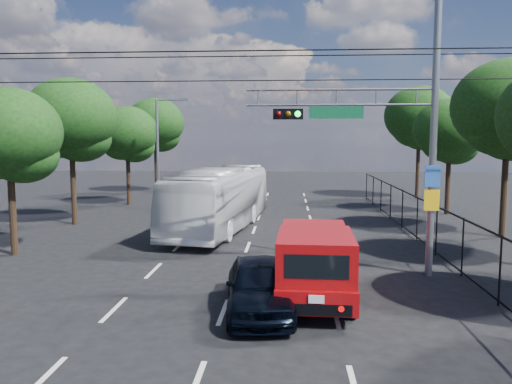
# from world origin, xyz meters

# --- Properties ---
(lane_markings) EXTENTS (6.12, 38.00, 0.01)m
(lane_markings) POSITION_xyz_m (-0.00, 14.00, 0.01)
(lane_markings) COLOR beige
(lane_markings) RESTS_ON ground
(signal_mast) EXTENTS (6.43, 0.39, 9.50)m
(signal_mast) POSITION_xyz_m (5.28, 7.99, 5.24)
(signal_mast) COLOR slate
(signal_mast) RESTS_ON ground
(streetlight_left) EXTENTS (2.09, 0.22, 7.08)m
(streetlight_left) POSITION_xyz_m (-6.33, 22.00, 3.94)
(streetlight_left) COLOR slate
(streetlight_left) RESTS_ON ground
(utility_wires) EXTENTS (22.00, 5.04, 0.74)m
(utility_wires) POSITION_xyz_m (0.00, 8.83, 7.23)
(utility_wires) COLOR black
(utility_wires) RESTS_ON ground
(fence_right) EXTENTS (0.06, 34.03, 2.00)m
(fence_right) POSITION_xyz_m (7.60, 12.17, 1.03)
(fence_right) COLOR black
(fence_right) RESTS_ON ground
(tree_right_c) EXTENTS (5.10, 5.10, 8.29)m
(tree_right_c) POSITION_xyz_m (11.82, 15.02, 5.73)
(tree_right_c) COLOR black
(tree_right_c) RESTS_ON ground
(tree_right_d) EXTENTS (4.32, 4.32, 7.02)m
(tree_right_d) POSITION_xyz_m (11.42, 22.02, 4.85)
(tree_right_d) COLOR black
(tree_right_d) RESTS_ON ground
(tree_right_e) EXTENTS (5.28, 5.28, 8.58)m
(tree_right_e) POSITION_xyz_m (11.62, 30.02, 5.94)
(tree_right_e) COLOR black
(tree_right_e) RESTS_ON ground
(tree_left_b) EXTENTS (4.08, 4.08, 6.63)m
(tree_left_b) POSITION_xyz_m (-9.18, 10.02, 4.58)
(tree_left_b) COLOR black
(tree_left_b) RESTS_ON ground
(tree_left_c) EXTENTS (4.80, 4.80, 7.80)m
(tree_left_c) POSITION_xyz_m (-9.78, 17.02, 5.40)
(tree_left_c) COLOR black
(tree_left_c) RESTS_ON ground
(tree_left_d) EXTENTS (4.20, 4.20, 6.83)m
(tree_left_d) POSITION_xyz_m (-9.38, 25.02, 4.72)
(tree_left_d) COLOR black
(tree_left_d) RESTS_ON ground
(tree_left_e) EXTENTS (4.92, 4.92, 7.99)m
(tree_left_e) POSITION_xyz_m (-9.58, 33.02, 5.53)
(tree_left_e) COLOR black
(tree_left_e) RESTS_ON ground
(red_pickup) EXTENTS (2.23, 5.71, 2.10)m
(red_pickup) POSITION_xyz_m (2.50, 5.39, 1.12)
(red_pickup) COLOR black
(red_pickup) RESTS_ON ground
(navy_hatchback) EXTENTS (2.15, 4.43, 1.46)m
(navy_hatchback) POSITION_xyz_m (0.96, 4.08, 0.73)
(navy_hatchback) COLOR black
(navy_hatchback) RESTS_ON ground
(white_bus) EXTENTS (4.21, 11.64, 3.17)m
(white_bus) POSITION_xyz_m (-1.74, 16.07, 1.59)
(white_bus) COLOR silver
(white_bus) RESTS_ON ground
(white_van) EXTENTS (1.40, 3.79, 1.24)m
(white_van) POSITION_xyz_m (-3.00, 14.84, 0.62)
(white_van) COLOR silver
(white_van) RESTS_ON ground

